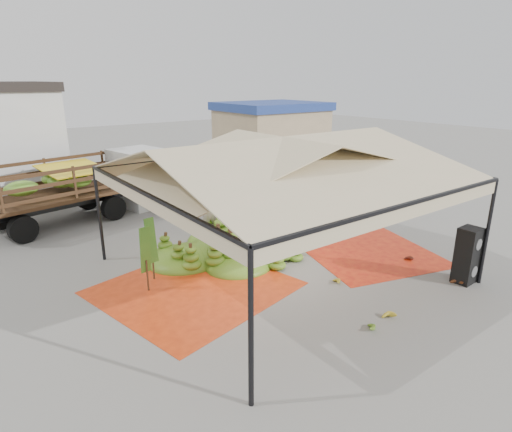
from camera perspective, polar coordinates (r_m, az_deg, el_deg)
ground at (r=13.05m, az=3.26°, el=-7.23°), size 90.00×90.00×0.00m
canopy_tent at (r=12.03m, az=3.53°, el=7.16°), size 8.10×8.10×4.00m
building_tan at (r=28.43m, az=2.04°, el=10.85°), size 6.30×5.30×4.10m
tarp_left at (r=12.11m, az=-8.23°, el=-9.46°), size 5.49×5.32×0.01m
tarp_right at (r=14.84m, az=14.66°, el=-4.60°), size 4.94×5.07×0.01m
banana_heap at (r=14.08m, az=-3.24°, el=-2.68°), size 6.58×5.90×1.19m
hand_yellow_a at (r=12.40m, az=10.43°, el=-8.44°), size 0.51×0.47×0.19m
hand_yellow_b at (r=11.01m, az=17.37°, el=-12.56°), size 0.57×0.57×0.20m
hand_red_a at (r=13.34m, az=25.16°, el=-7.94°), size 0.50×0.43×0.21m
hand_red_b at (r=14.45m, az=19.62°, el=-5.33°), size 0.43×0.36×0.18m
hand_green at (r=10.49m, az=14.73°, el=-13.95°), size 0.54×0.53×0.19m
hanging_bunches at (r=13.03m, az=16.56°, el=4.23°), size 1.74×0.24×0.20m
speaker_stack at (r=13.38m, az=26.32°, el=-4.73°), size 0.61×0.54×1.62m
banana_leaves at (r=12.32m, az=-13.73°, el=-9.35°), size 0.96×1.36×3.70m
vendor at (r=15.73m, az=-6.29°, el=0.50°), size 0.69×0.52×1.73m
truck_left at (r=18.95m, az=-21.23°, el=4.53°), size 7.69×3.88×2.52m
truck_right at (r=21.16m, az=-3.01°, el=6.58°), size 6.92×3.39×2.27m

